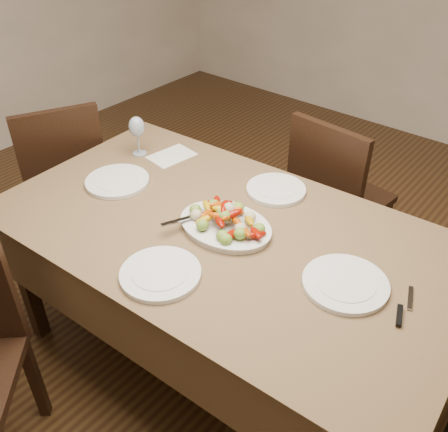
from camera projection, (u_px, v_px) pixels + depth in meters
floor at (170, 354)px, 2.38m from camera, size 6.00×6.00×0.00m
dining_table at (224, 299)px, 2.15m from camera, size 1.90×1.14×0.76m
chair_far at (341, 198)px, 2.62m from camera, size 0.46×0.46×0.95m
chair_left at (63, 177)px, 2.79m from camera, size 0.56×0.56×0.95m
serving_platter at (225, 227)px, 1.92m from camera, size 0.38×0.29×0.02m
roasted_vegetables at (225, 215)px, 1.89m from camera, size 0.31×0.22×0.09m
serving_spoon at (206, 218)px, 1.91m from camera, size 0.29×0.14×0.03m
plate_left at (117, 181)px, 2.20m from camera, size 0.28×0.28×0.02m
plate_right at (345, 284)px, 1.67m from camera, size 0.29×0.29×0.02m
plate_far at (276, 190)px, 2.14m from camera, size 0.25×0.25×0.02m
plate_near at (160, 274)px, 1.71m from camera, size 0.28×0.28×0.02m
wine_glass at (138, 135)px, 2.36m from camera, size 0.08×0.08×0.20m
menu_card at (172, 156)px, 2.40m from camera, size 0.18×0.23×0.00m
table_knife at (404, 308)px, 1.58m from camera, size 0.08×0.19×0.01m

